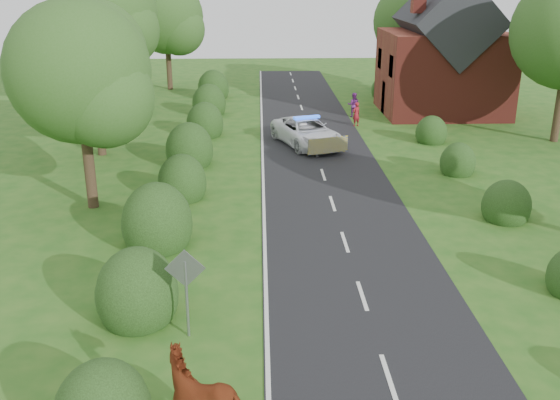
{
  "coord_description": "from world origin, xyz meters",
  "views": [
    {
      "loc": [
        -3.03,
        -12.56,
        9.16
      ],
      "look_at": [
        -2.32,
        9.0,
        1.3
      ],
      "focal_mm": 40.0,
      "sensor_mm": 36.0,
      "label": 1
    }
  ],
  "objects_px": {
    "police_van": "(307,132)",
    "pedestrian_purple": "(354,105)",
    "pedestrian_red": "(356,114)",
    "road_sign": "(186,281)"
  },
  "relations": [
    {
      "from": "road_sign",
      "to": "pedestrian_red",
      "type": "height_order",
      "value": "road_sign"
    },
    {
      "from": "road_sign",
      "to": "police_van",
      "type": "distance_m",
      "value": 20.1
    },
    {
      "from": "road_sign",
      "to": "police_van",
      "type": "height_order",
      "value": "road_sign"
    },
    {
      "from": "road_sign",
      "to": "pedestrian_red",
      "type": "bearing_deg",
      "value": 71.51
    },
    {
      "from": "police_van",
      "to": "pedestrian_purple",
      "type": "bearing_deg",
      "value": 43.3
    },
    {
      "from": "pedestrian_red",
      "to": "police_van",
      "type": "bearing_deg",
      "value": 21.35
    },
    {
      "from": "police_van",
      "to": "pedestrian_red",
      "type": "height_order",
      "value": "police_van"
    },
    {
      "from": "road_sign",
      "to": "pedestrian_purple",
      "type": "height_order",
      "value": "road_sign"
    },
    {
      "from": "pedestrian_purple",
      "to": "pedestrian_red",
      "type": "bearing_deg",
      "value": 97.04
    },
    {
      "from": "police_van",
      "to": "pedestrian_red",
      "type": "bearing_deg",
      "value": 33.12
    }
  ]
}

